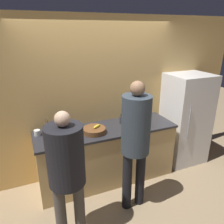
% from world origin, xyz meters
% --- Properties ---
extents(ground_plane, '(14.00, 14.00, 0.00)m').
position_xyz_m(ground_plane, '(0.00, 0.00, 0.00)').
color(ground_plane, '#9E8460').
extents(wall_back, '(5.20, 0.06, 2.60)m').
position_xyz_m(wall_back, '(0.00, 0.73, 1.30)').
color(wall_back, '#E0B266').
rests_on(wall_back, ground_plane).
extents(counter, '(2.21, 0.71, 0.93)m').
position_xyz_m(counter, '(0.00, 0.39, 0.46)').
color(counter, tan).
rests_on(counter, ground_plane).
extents(refrigerator, '(0.74, 0.67, 1.66)m').
position_xyz_m(refrigerator, '(1.56, 0.39, 0.83)').
color(refrigerator, white).
rests_on(refrigerator, ground_plane).
extents(person_left, '(0.41, 0.41, 1.62)m').
position_xyz_m(person_left, '(-0.80, -0.48, 1.00)').
color(person_left, '#4C4742').
rests_on(person_left, ground_plane).
extents(person_center, '(0.37, 0.37, 1.82)m').
position_xyz_m(person_center, '(0.12, -0.33, 1.10)').
color(person_center, black).
rests_on(person_center, ground_plane).
extents(fruit_bowl, '(0.34, 0.34, 0.12)m').
position_xyz_m(fruit_bowl, '(-0.23, 0.30, 0.97)').
color(fruit_bowl, brown).
rests_on(fruit_bowl, counter).
extents(utensil_crock, '(0.11, 0.11, 0.28)m').
position_xyz_m(utensil_crock, '(-0.88, 0.48, 1.00)').
color(utensil_crock, '#3D424C').
rests_on(utensil_crock, counter).
extents(bottle_amber, '(0.07, 0.07, 0.24)m').
position_xyz_m(bottle_amber, '(0.35, 0.28, 1.02)').
color(bottle_amber, brown).
rests_on(bottle_amber, counter).
extents(bottle_red, '(0.07, 0.07, 0.18)m').
position_xyz_m(bottle_red, '(-0.80, 0.34, 0.99)').
color(bottle_red, red).
rests_on(bottle_red, counter).
extents(bottle_dark, '(0.06, 0.06, 0.16)m').
position_xyz_m(bottle_dark, '(0.30, 0.47, 0.99)').
color(bottle_dark, '#333338').
rests_on(bottle_dark, counter).
extents(cup_white, '(0.09, 0.09, 0.08)m').
position_xyz_m(cup_white, '(-1.02, 0.54, 0.97)').
color(cup_white, white).
rests_on(cup_white, counter).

